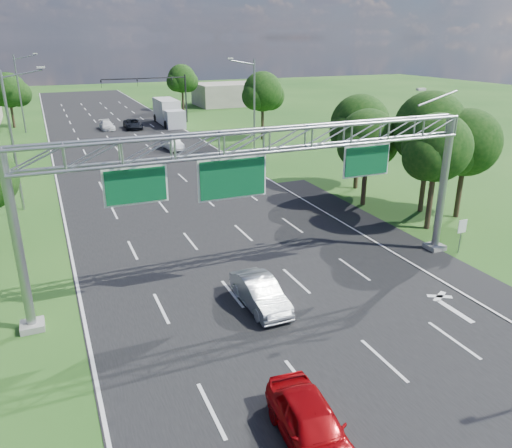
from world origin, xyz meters
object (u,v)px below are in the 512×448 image
sign_gantry (268,153)px  regulatory_sign (462,229)px  red_coupe (312,425)px  box_truck (168,113)px  traffic_signal (162,88)px  silver_sedan (260,293)px

sign_gantry → regulatory_sign: (12.07, -1.02, -5.38)m
sign_gantry → red_coupe: bearing=-107.2°
sign_gantry → box_truck: bearing=81.6°
traffic_signal → silver_sedan: bearing=-98.7°
sign_gantry → red_coupe: size_ratio=5.20×
silver_sedan → box_truck: 55.07m
red_coupe → silver_sedan: (1.98, 8.53, -0.06)m
silver_sedan → box_truck: size_ratio=0.46×
red_coupe → box_truck: (10.98, 62.85, 0.94)m
traffic_signal → sign_gantry: bearing=-97.7°
red_coupe → silver_sedan: size_ratio=1.04×
traffic_signal → red_coupe: traffic_signal is taller
sign_gantry → regulatory_sign: bearing=-4.8°
traffic_signal → box_truck: bearing=-57.6°
sign_gantry → traffic_signal: size_ratio=1.92×
red_coupe → silver_sedan: red_coupe is taller
regulatory_sign → silver_sedan: (-13.40, -1.12, -0.80)m
regulatory_sign → box_truck: bearing=94.7°
red_coupe → traffic_signal: bearing=85.8°
regulatory_sign → red_coupe: 18.18m
sign_gantry → silver_sedan: 6.67m
traffic_signal → red_coupe: (-10.46, -63.67, -4.40)m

